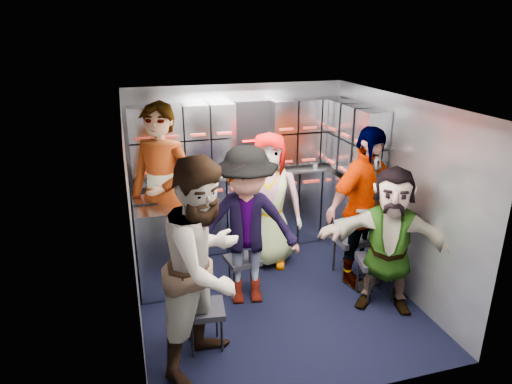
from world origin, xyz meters
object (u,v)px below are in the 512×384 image
object	(u,v)px
jump_seat_center	(264,228)
jump_seat_near_right	(377,263)
jump_seat_mid_left	(243,262)
attendant_arc_e	(389,240)
attendant_arc_b	(247,227)
attendant_arc_d	(364,209)
jump_seat_near_left	(204,312)
attendant_standing	(163,196)
attendant_arc_a	(205,266)
jump_seat_mid_right	(353,240)
attendant_arc_c	(269,200)

from	to	relation	value
jump_seat_center	jump_seat_near_right	size ratio (longest dim) A/B	1.05
jump_seat_mid_left	attendant_arc_e	distance (m)	1.56
attendant_arc_b	attendant_arc_e	bearing A→B (deg)	-11.97
attendant_arc_d	jump_seat_near_left	bearing A→B (deg)	179.06
attendant_standing	attendant_arc_d	size ratio (longest dim) A/B	1.13
jump_seat_center	jump_seat_near_left	bearing A→B (deg)	-123.81
jump_seat_near_right	attendant_standing	bearing A→B (deg)	153.86
attendant_standing	attendant_arc_e	world-z (taller)	attendant_standing
jump_seat_near_left	attendant_arc_e	size ratio (longest dim) A/B	0.28
attendant_arc_e	attendant_arc_a	bearing A→B (deg)	-141.22
jump_seat_mid_right	jump_seat_near_right	bearing A→B (deg)	-87.20
attendant_arc_c	attendant_arc_e	bearing A→B (deg)	-34.94
jump_seat_near_left	jump_seat_near_right	bearing A→B (deg)	9.09
attendant_standing	attendant_arc_e	bearing A→B (deg)	4.83
attendant_arc_a	attendant_standing	bearing A→B (deg)	50.15
jump_seat_center	jump_seat_mid_left	bearing A→B (deg)	-122.80
attendant_arc_a	jump_seat_center	bearing A→B (deg)	11.85
jump_seat_mid_left	jump_seat_near_right	distance (m)	1.43
jump_seat_mid_right	attendant_arc_b	world-z (taller)	attendant_arc_b
jump_seat_mid_right	attendant_arc_a	world-z (taller)	attendant_arc_a
jump_seat_near_left	attendant_standing	bearing A→B (deg)	98.32
jump_seat_near_right	attendant_standing	size ratio (longest dim) A/B	0.22
attendant_standing	attendant_arc_b	world-z (taller)	attendant_standing
attendant_arc_e	jump_seat_mid_right	bearing A→B (deg)	121.75
attendant_arc_a	attendant_arc_e	size ratio (longest dim) A/B	1.23
attendant_arc_c	jump_seat_mid_left	bearing A→B (deg)	-110.63
jump_seat_center	attendant_arc_c	xyz separation A→B (m)	(0.00, -0.18, 0.43)
jump_seat_center	attendant_arc_d	distance (m)	1.35
jump_seat_near_right	attendant_arc_d	bearing A→B (deg)	94.35
jump_seat_mid_right	attendant_arc_e	bearing A→B (deg)	-87.93
jump_seat_near_right	attendant_arc_a	world-z (taller)	attendant_arc_a
attendant_arc_b	attendant_arc_c	bearing A→B (deg)	66.32
attendant_arc_b	attendant_arc_e	xyz separation A→B (m)	(1.34, -0.52, -0.09)
attendant_arc_c	jump_seat_near_left	bearing A→B (deg)	-107.18
jump_seat_mid_right	attendant_arc_c	size ratio (longest dim) A/B	0.31
attendant_arc_c	attendant_arc_e	world-z (taller)	attendant_arc_c
attendant_arc_b	jump_seat_mid_right	bearing A→B (deg)	16.43
jump_seat_near_right	jump_seat_near_left	bearing A→B (deg)	-170.91
jump_seat_mid_left	jump_seat_near_right	xyz separation A→B (m)	(1.34, -0.52, 0.05)
jump_seat_mid_left	attendant_arc_b	world-z (taller)	attendant_arc_b
jump_seat_center	attendant_arc_e	bearing A→B (deg)	-58.48
attendant_standing	attendant_arc_b	xyz separation A→B (m)	(0.76, -0.70, -0.17)
jump_seat_near_left	jump_seat_near_right	xyz separation A→B (m)	(1.90, 0.30, 0.03)
jump_seat_mid_left	jump_seat_center	distance (m)	0.86
jump_seat_near_left	attendant_arc_a	bearing A→B (deg)	-90.00
jump_seat_near_left	attendant_arc_e	distance (m)	1.95
jump_seat_mid_right	attendant_standing	bearing A→B (deg)	165.76
jump_seat_near_right	attendant_arc_d	distance (m)	0.60
jump_seat_mid_right	attendant_arc_c	xyz separation A→B (m)	(-0.85, 0.56, 0.38)
attendant_arc_d	attendant_arc_b	bearing A→B (deg)	160.06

